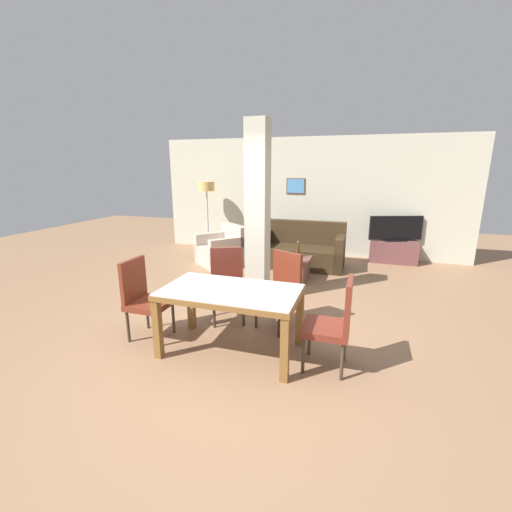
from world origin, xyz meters
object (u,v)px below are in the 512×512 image
dining_chair_far_right (281,287)px  sofa (302,251)px  dining_table (231,303)px  dining_chair_head_left (143,296)px  bottle (298,251)px  dining_chair_head_right (334,321)px  tv_stand (393,252)px  coffee_table (295,268)px  armchair (223,251)px  dining_chair_far_left (227,282)px  tv_screen (396,229)px  floor_lamp (207,192)px

dining_chair_far_right → sofa: size_ratio=0.56×
dining_table → dining_chair_head_left: size_ratio=1.55×
dining_table → bottle: bearing=86.1°
dining_chair_head_right → tv_stand: (0.85, 4.56, -0.29)m
dining_table → dining_chair_head_left: bearing=180.0°
dining_chair_head_left → coffee_table: dining_chair_head_left is taller
dining_table → armchair: (-1.52, 3.29, -0.29)m
dining_chair_far_left → tv_screen: (2.34, 3.76, 0.22)m
bottle → dining_chair_far_right: bearing=-84.9°
dining_chair_far_left → tv_screen: 4.44m
coffee_table → bottle: bearing=76.6°
dining_chair_far_left → bottle: 2.09m
dining_table → tv_stand: dining_table is taller
dining_chair_far_right → dining_chair_head_left: same height
dining_table → armchair: size_ratio=1.24×
dining_chair_head_left → bottle: (1.32, 2.81, 0.00)m
tv_screen → dining_chair_head_left: bearing=36.4°
dining_chair_head_left → dining_chair_far_left: (0.76, 0.80, 0.00)m
bottle → tv_screen: bearing=44.5°
armchair → coffee_table: size_ratio=2.20×
armchair → floor_lamp: bearing=-11.9°
floor_lamp → dining_chair_far_left: bearing=-60.7°
dining_chair_far_left → sofa: (0.48, 2.90, -0.22)m
tv_screen → floor_lamp: floor_lamp is taller
coffee_table → bottle: 0.33m
dining_chair_head_left → tv_stand: size_ratio=0.99×
bottle → tv_screen: size_ratio=0.26×
dining_chair_far_right → floor_lamp: floor_lamp is taller
coffee_table → armchair: bearing=161.5°
dining_table → dining_chair_far_left: size_ratio=1.55×
dining_chair_far_right → coffee_table: (-0.20, 1.92, -0.31)m
dining_table → dining_chair_head_right: size_ratio=1.55×
sofa → armchair: 1.68m
dining_table → armchair: 3.64m
sofa → tv_screen: size_ratio=1.60×
sofa → bottle: bearing=95.4°
dining_chair_far_left → tv_stand: 4.44m
dining_chair_head_right → bottle: 2.96m
floor_lamp → armchair: bearing=-51.5°
dining_chair_head_left → coffee_table: 3.03m
tv_stand → dining_table: bearing=-113.4°
dining_chair_far_right → dining_chair_far_left: 0.75m
dining_chair_far_left → sofa: dining_chair_far_left is taller
dining_chair_head_left → floor_lamp: bearing=-164.2°
dining_chair_head_left → armchair: bearing=-173.2°
armchair → tv_stand: bearing=-120.5°
dining_chair_far_right → armchair: dining_chair_far_right is taller
dining_chair_head_left → tv_stand: dining_chair_head_left is taller
dining_chair_head_left → tv_screen: bearing=145.8°
sofa → dining_chair_far_right: bearing=95.2°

